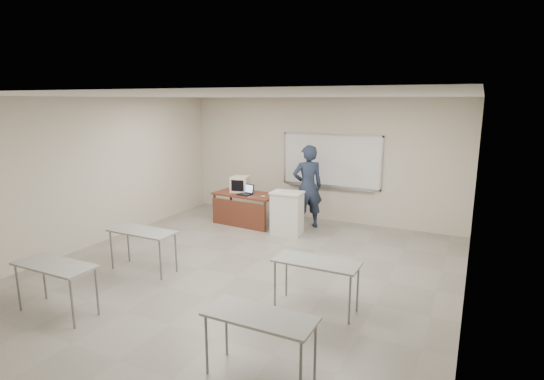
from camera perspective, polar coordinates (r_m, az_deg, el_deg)
The scene contains 10 objects.
floor at distance 7.39m, azimuth -4.68°, elevation -11.50°, with size 7.00×8.00×0.01m, color gray.
whiteboard at distance 10.38m, azimuth 7.94°, elevation 3.84°, with size 2.48×0.10×1.31m.
student_desks at distance 6.10m, azimuth -11.40°, elevation -10.05°, with size 4.40×2.20×0.73m.
instructor_desk at distance 10.10m, azimuth -3.72°, elevation -1.61°, with size 1.56×0.78×0.75m.
podium at distance 9.41m, azimuth 2.03°, elevation -3.10°, with size 0.69×0.50×0.96m.
crt_monitor at distance 10.34m, azimuth -4.29°, elevation 0.82°, with size 0.41×0.46×0.39m.
laptop at distance 10.01m, azimuth -3.58°, elevation -0.29°, with size 0.32×0.30×0.24m.
mouse at distance 9.72m, azimuth -1.18°, elevation -0.86°, with size 0.11×0.07×0.04m, color #A8ACB0.
keyboard at distance 9.13m, azimuth 2.60°, elevation -0.41°, with size 0.47×0.16×0.03m, color beige.
presenter at distance 9.83m, azimuth 4.81°, elevation 0.43°, with size 0.71×0.47×1.94m, color black.
Camera 1 is at (3.51, -5.79, 2.94)m, focal length 28.00 mm.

